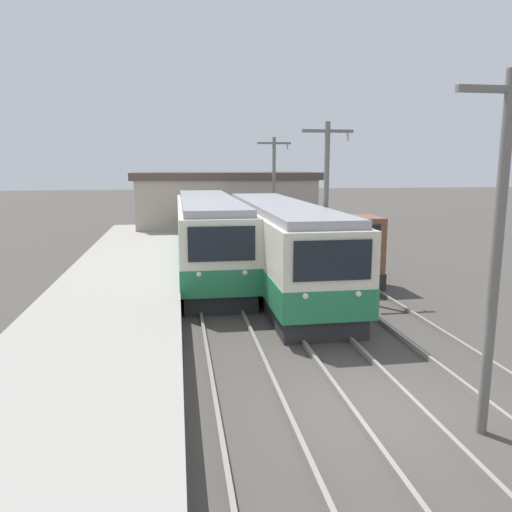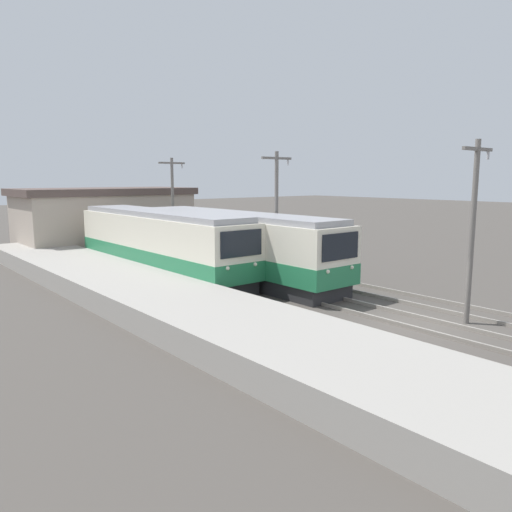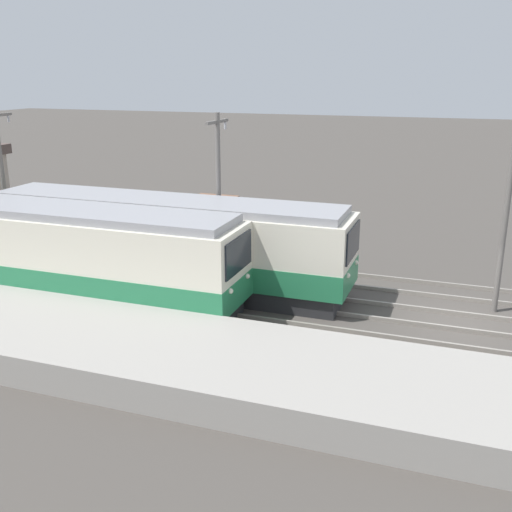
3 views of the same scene
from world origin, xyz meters
The scene contains 11 objects.
ground_plane centered at (0.00, 0.00, 0.00)m, with size 200.00×200.00×0.00m, color #47423D.
platform_left centered at (-6.25, 0.00, 0.47)m, with size 4.50×54.00×0.94m, color gray.
track_left centered at (-2.60, 0.00, 0.07)m, with size 1.54×60.00×0.14m.
track_center centered at (0.20, 0.00, 0.07)m, with size 1.54×60.00×0.14m.
track_right centered at (3.20, 0.00, 0.07)m, with size 1.54×60.00×0.14m.
commuter_train_left centered at (-2.60, 14.23, 1.69)m, with size 2.84×14.69×3.62m.
commuter_train_center centered at (0.20, 11.11, 1.66)m, with size 2.84×14.88×3.58m.
shunting_locomotive centered at (3.20, 12.16, 1.21)m, with size 2.40×5.88×3.00m.
catenary_mast_near centered at (1.71, -1.21, 3.69)m, with size 2.00×0.20×6.74m.
catenary_mast_mid centered at (1.71, 9.44, 3.69)m, with size 2.00×0.20×6.74m.
catenary_mast_far centered at (1.71, 20.09, 3.69)m, with size 2.00×0.20×6.74m.
Camera 3 is at (-19.94, 0.19, 8.21)m, focal length 42.00 mm.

